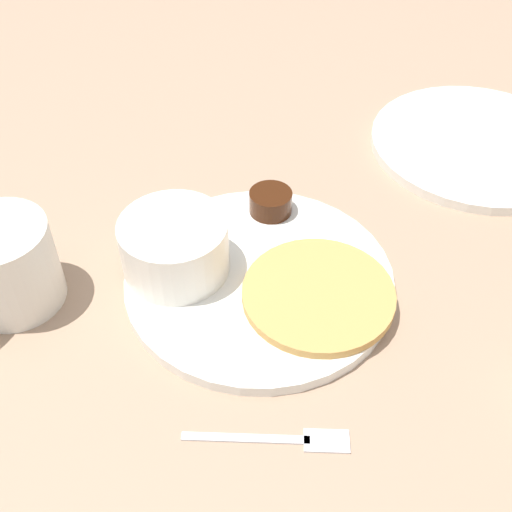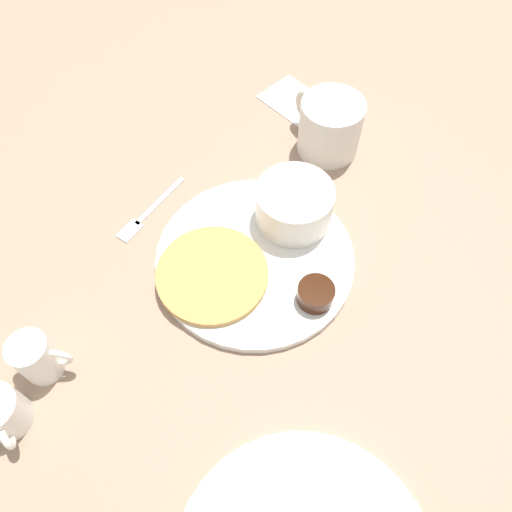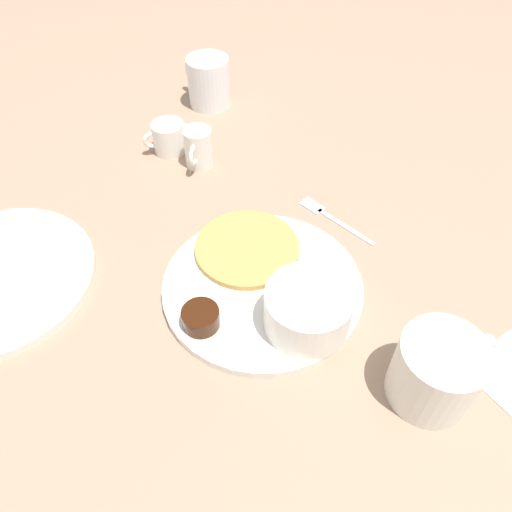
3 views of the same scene
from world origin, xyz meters
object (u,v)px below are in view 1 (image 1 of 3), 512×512
object	(u,v)px
bowl	(175,242)
coffee_mug	(5,267)
plate	(259,279)
fork	(286,439)

from	to	relation	value
bowl	coffee_mug	world-z (taller)	coffee_mug
plate	bowl	bearing A→B (deg)	87.45
coffee_mug	fork	distance (m)	0.30
bowl	fork	bearing A→B (deg)	-143.95
plate	fork	bearing A→B (deg)	-165.71
plate	coffee_mug	world-z (taller)	coffee_mug
plate	coffee_mug	size ratio (longest dim) A/B	2.11
plate	bowl	size ratio (longest dim) A/B	2.52
coffee_mug	plate	bearing A→B (deg)	-77.84
plate	bowl	world-z (taller)	bowl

